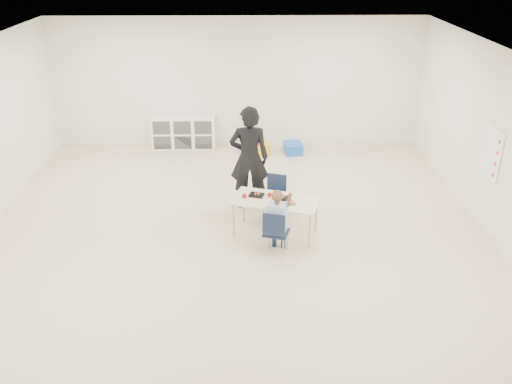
{
  "coord_description": "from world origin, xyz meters",
  "views": [
    {
      "loc": [
        0.21,
        -7.13,
        4.25
      ],
      "look_at": [
        0.33,
        0.09,
        0.85
      ],
      "focal_mm": 38.0,
      "sensor_mm": 36.0,
      "label": 1
    }
  ],
  "objects_px": {
    "child": "(276,219)",
    "cubby_shelf": "(183,132)",
    "adult": "(249,158)",
    "table": "(275,217)",
    "chair_near": "(276,232)"
  },
  "relations": [
    {
      "from": "cubby_shelf",
      "to": "adult",
      "type": "bearing_deg",
      "value": -64.14
    },
    {
      "from": "child",
      "to": "cubby_shelf",
      "type": "distance_m",
      "value": 4.88
    },
    {
      "from": "chair_near",
      "to": "child",
      "type": "relative_size",
      "value": 0.63
    },
    {
      "from": "cubby_shelf",
      "to": "adult",
      "type": "relative_size",
      "value": 0.78
    },
    {
      "from": "table",
      "to": "child",
      "type": "distance_m",
      "value": 0.63
    },
    {
      "from": "cubby_shelf",
      "to": "adult",
      "type": "height_order",
      "value": "adult"
    },
    {
      "from": "table",
      "to": "cubby_shelf",
      "type": "relative_size",
      "value": 1.04
    },
    {
      "from": "table",
      "to": "child",
      "type": "relative_size",
      "value": 1.27
    },
    {
      "from": "child",
      "to": "cubby_shelf",
      "type": "height_order",
      "value": "child"
    },
    {
      "from": "table",
      "to": "adult",
      "type": "bearing_deg",
      "value": 128.69
    },
    {
      "from": "cubby_shelf",
      "to": "chair_near",
      "type": "bearing_deg",
      "value": -68.05
    },
    {
      "from": "chair_near",
      "to": "child",
      "type": "distance_m",
      "value": 0.21
    },
    {
      "from": "adult",
      "to": "table",
      "type": "bearing_deg",
      "value": 111.52
    },
    {
      "from": "child",
      "to": "cubby_shelf",
      "type": "relative_size",
      "value": 0.81
    },
    {
      "from": "table",
      "to": "chair_near",
      "type": "relative_size",
      "value": 2.0
    }
  ]
}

